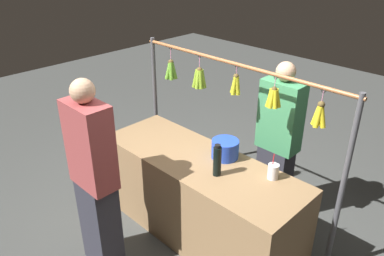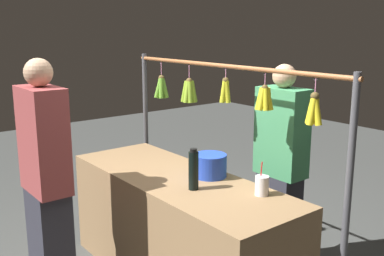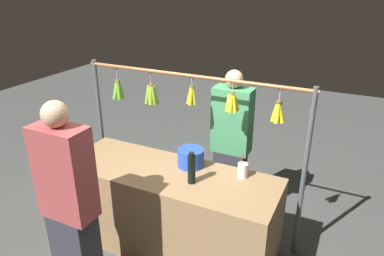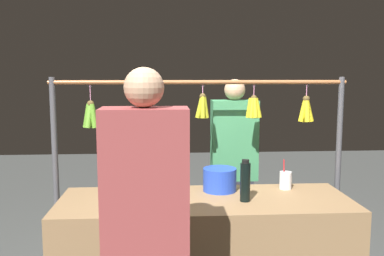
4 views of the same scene
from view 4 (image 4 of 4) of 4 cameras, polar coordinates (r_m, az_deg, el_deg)
The scene contains 7 objects.
market_counter at distance 3.02m, azimuth 1.78°, elevation -17.05°, with size 1.98×0.70×0.82m, color olive.
display_rack at distance 3.21m, azimuth 0.54°, elevation -0.92°, with size 2.26×0.14×1.64m.
water_bottle at distance 2.81m, azimuth 7.26°, elevation -7.22°, with size 0.07×0.07×0.28m.
blue_bucket at distance 3.05m, azimuth 3.79°, elevation -7.01°, with size 0.24×0.24×0.17m, color blue.
drink_cup at distance 3.18m, azimuth 12.61°, elevation -6.95°, with size 0.09×0.09×0.22m.
vendor_person at distance 3.63m, azimuth 5.69°, elevation -6.38°, with size 0.38×0.21×1.62m.
customer_person at distance 2.08m, azimuth -6.24°, elevation -16.02°, with size 0.40×0.22×1.69m.
Camera 4 is at (0.27, 2.74, 1.66)m, focal length 39.20 mm.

